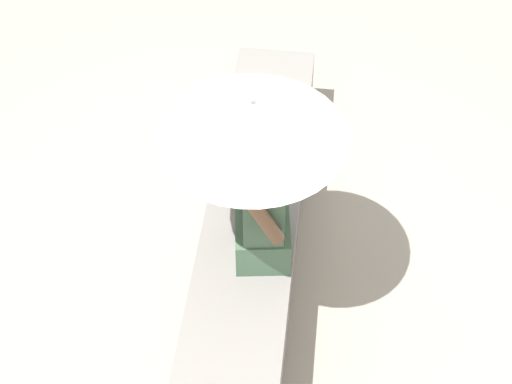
% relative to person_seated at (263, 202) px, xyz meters
% --- Properties ---
extents(ground_plane, '(14.00, 14.00, 0.00)m').
position_rel_person_seated_xyz_m(ground_plane, '(-0.19, -0.09, -0.81)').
color(ground_plane, '#9E9384').
extents(stone_bench, '(3.08, 0.51, 0.42)m').
position_rel_person_seated_xyz_m(stone_bench, '(-0.19, -0.09, -0.60)').
color(stone_bench, gray).
rests_on(stone_bench, ground).
extents(person_seated, '(0.49, 0.32, 0.90)m').
position_rel_person_seated_xyz_m(person_seated, '(0.00, 0.00, 0.00)').
color(person_seated, '#47664C').
rests_on(person_seated, stone_bench).
extents(parasol, '(0.90, 0.90, 1.03)m').
position_rel_person_seated_xyz_m(parasol, '(-0.04, -0.06, 0.51)').
color(parasol, '#B7B7BC').
rests_on(parasol, stone_bench).
extents(handbag_black, '(0.30, 0.22, 0.31)m').
position_rel_person_seated_xyz_m(handbag_black, '(-0.52, -0.16, -0.23)').
color(handbag_black, black).
rests_on(handbag_black, stone_bench).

